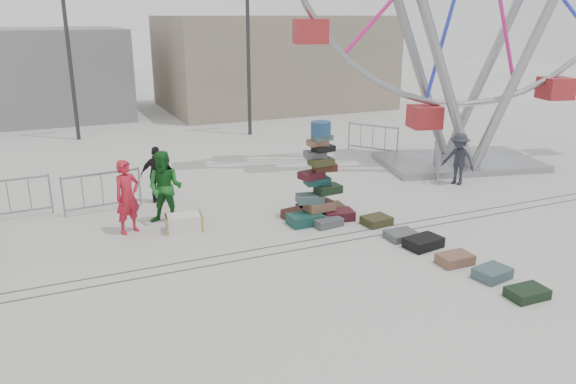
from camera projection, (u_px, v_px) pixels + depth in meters
name	position (u px, v px, depth m)	size (l,w,h in m)	color
ground	(328.00, 256.00, 12.31)	(90.00, 90.00, 0.00)	#9E9E99
track_line_near	(316.00, 246.00, 12.83)	(40.00, 0.04, 0.01)	#47443F
track_line_far	(308.00, 240.00, 13.18)	(40.00, 0.04, 0.01)	#47443F
building_right	(272.00, 62.00, 31.68)	(12.00, 8.00, 5.00)	gray
building_left	(21.00, 73.00, 28.46)	(10.00, 8.00, 4.40)	gray
lamp_post_right	(250.00, 29.00, 23.47)	(1.41, 0.25, 8.00)	#2D2D30
lamp_post_left	(69.00, 30.00, 22.49)	(1.41, 0.25, 8.00)	#2D2D30
suitcase_tower	(318.00, 193.00, 14.33)	(1.79, 1.60, 2.56)	#164440
steamer_trunk	(184.00, 223.00, 13.73)	(0.87, 0.50, 0.41)	silver
row_case_0	(376.00, 220.00, 14.16)	(0.68, 0.56, 0.21)	#36351B
row_case_1	(401.00, 235.00, 13.26)	(0.70, 0.58, 0.18)	#4F5356
row_case_2	(423.00, 242.00, 12.76)	(0.84, 0.56, 0.24)	black
row_case_3	(455.00, 259.00, 11.91)	(0.73, 0.48, 0.22)	brown
row_case_4	(492.00, 273.00, 11.27)	(0.70, 0.52, 0.22)	#3F575B
row_case_5	(527.00, 293.00, 10.49)	(0.75, 0.49, 0.20)	black
barricade_dummy_b	(9.00, 199.00, 14.37)	(2.00, 0.10, 1.10)	gray
barricade_dummy_c	(102.00, 192.00, 14.97)	(2.00, 0.10, 1.10)	gray
barricade_wheel_front	(437.00, 160.00, 18.18)	(2.00, 0.10, 1.10)	gray
barricade_wheel_back	(373.00, 139.00, 21.34)	(2.00, 0.10, 1.10)	gray
pedestrian_red	(127.00, 197.00, 13.41)	(0.66, 0.43, 1.81)	#AD182A
pedestrian_green	(165.00, 188.00, 14.02)	(0.91, 0.71, 1.87)	#175E1F
pedestrian_black	(158.00, 175.00, 15.64)	(0.94, 0.39, 1.60)	black
pedestrian_grey	(459.00, 159.00, 17.33)	(1.04, 0.60, 1.62)	#22232E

